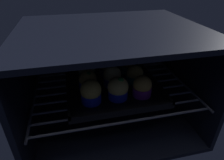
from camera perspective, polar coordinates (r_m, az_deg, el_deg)
name	(u,v)px	position (r cm, az deg, el deg)	size (l,w,h in cm)	color
oven_cavity	(109,74)	(73.06, -0.88, 1.89)	(59.00, 47.00, 37.00)	black
oven_rack	(112,87)	(71.22, -0.13, -2.11)	(54.80, 42.00, 0.80)	#444756
baking_tray	(112,86)	(70.05, 0.00, -1.67)	(32.29, 32.29, 2.20)	black
muffin_row0_col0	(91,92)	(59.62, -6.24, -3.60)	(6.57, 6.57, 7.66)	#1928B7
muffin_row0_col1	(117,89)	(61.05, 1.53, -2.64)	(6.71, 6.71, 7.87)	#1928B7
muffin_row0_col2	(142,87)	(63.33, 8.93, -1.94)	(6.27, 6.27, 7.02)	#7A238C
muffin_row1_col0	(88,81)	(66.85, -7.17, -0.19)	(6.27, 6.27, 6.79)	#1928B7
muffin_row1_col1	(111,77)	(67.84, -0.23, 1.02)	(6.31, 6.31, 7.37)	#1928B7
muffin_row1_col2	(135,75)	(70.29, 6.76, 1.47)	(6.27, 6.27, 6.62)	#0C8C84
muffin_row2_col0	(87,69)	(73.88, -7.52, 3.37)	(6.88, 6.88, 8.06)	#0C8C84
muffin_row2_col1	(108,66)	(75.53, -1.27, 4.06)	(6.27, 6.27, 7.41)	#1928B7
muffin_row2_col2	(128,64)	(77.19, 4.72, 4.77)	(6.27, 6.27, 7.38)	#0C8C84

